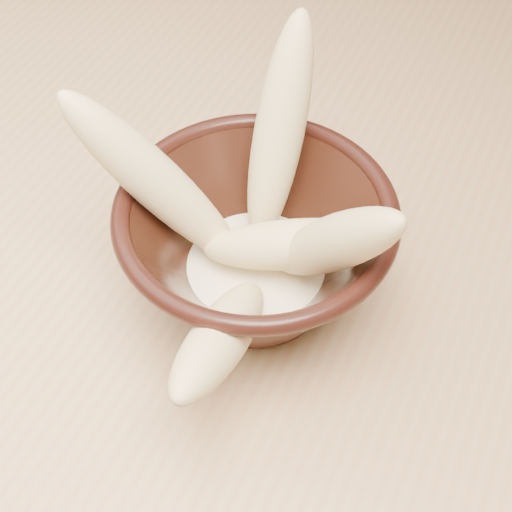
# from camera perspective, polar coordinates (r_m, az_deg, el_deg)

# --- Properties ---
(table) EXTENTS (1.20, 0.80, 0.75)m
(table) POSITION_cam_1_polar(r_m,az_deg,el_deg) (0.76, -6.87, 6.31)
(table) COLOR tan
(table) RESTS_ON ground
(bowl) EXTENTS (0.19, 0.19, 0.11)m
(bowl) POSITION_cam_1_polar(r_m,az_deg,el_deg) (0.51, 0.00, 0.64)
(bowl) COLOR black
(bowl) RESTS_ON table
(milk_puddle) EXTENTS (0.11, 0.11, 0.02)m
(milk_puddle) POSITION_cam_1_polar(r_m,az_deg,el_deg) (0.53, 0.00, -1.15)
(milk_puddle) COLOR #FFF1CD
(milk_puddle) RESTS_ON bowl
(banana_upright) EXTENTS (0.04, 0.11, 0.17)m
(banana_upright) POSITION_cam_1_polar(r_m,az_deg,el_deg) (0.51, 1.86, 9.84)
(banana_upright) COLOR #F2D18F
(banana_upright) RESTS_ON bowl
(banana_left) EXTENTS (0.14, 0.07, 0.16)m
(banana_left) POSITION_cam_1_polar(r_m,az_deg,el_deg) (0.49, -7.98, 5.87)
(banana_left) COLOR #F2D18F
(banana_left) RESTS_ON bowl
(banana_right) EXTENTS (0.13, 0.09, 0.15)m
(banana_right) POSITION_cam_1_polar(r_m,az_deg,el_deg) (0.46, 6.03, 0.97)
(banana_right) COLOR #F2D18F
(banana_right) RESTS_ON bowl
(banana_across) EXTENTS (0.15, 0.07, 0.07)m
(banana_across) POSITION_cam_1_polar(r_m,az_deg,el_deg) (0.49, 3.18, 0.92)
(banana_across) COLOR #F2D18F
(banana_across) RESTS_ON bowl
(banana_front) EXTENTS (0.05, 0.15, 0.10)m
(banana_front) POSITION_cam_1_polar(r_m,az_deg,el_deg) (0.45, -2.80, -6.45)
(banana_front) COLOR #F2D18F
(banana_front) RESTS_ON bowl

